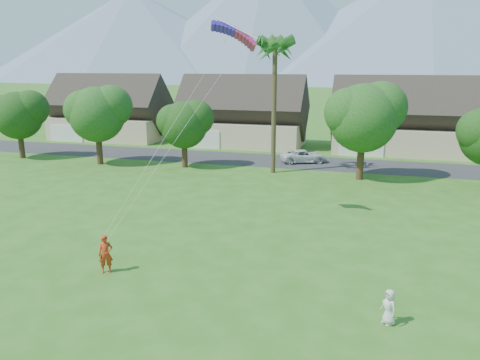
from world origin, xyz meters
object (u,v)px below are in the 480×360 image
(watcher, at_px, (389,307))
(parked_car, at_px, (304,156))
(kite_flyer, at_px, (106,254))
(parafoil_kite, at_px, (235,33))

(watcher, relative_size, parked_car, 0.30)
(kite_flyer, relative_size, parafoil_kite, 0.63)
(parafoil_kite, bearing_deg, watcher, -59.35)
(watcher, xyz_separation_m, parked_car, (-7.83, 30.46, -0.06))
(parked_car, bearing_deg, watcher, 171.36)
(watcher, xyz_separation_m, parafoil_kite, (-9.31, 10.25, 11.10))
(kite_flyer, height_order, parked_car, kite_flyer)
(watcher, height_order, parked_car, watcher)
(parked_car, height_order, parafoil_kite, parafoil_kite)
(kite_flyer, xyz_separation_m, parafoil_kite, (3.96, 9.10, 10.87))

